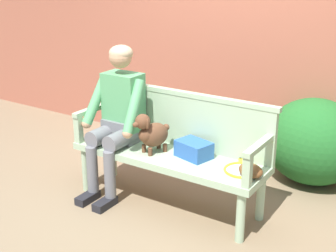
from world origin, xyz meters
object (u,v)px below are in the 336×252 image
(person_seated, at_px, (118,114))
(sports_bag, at_px, (194,149))
(garden_bench, at_px, (168,160))
(tennis_racket, at_px, (242,169))
(baseball_glove, at_px, (251,170))
(dog_on_bench, at_px, (151,133))

(person_seated, xyz_separation_m, sports_bag, (0.74, 0.07, -0.20))
(garden_bench, height_order, person_seated, person_seated)
(tennis_racket, height_order, baseball_glove, baseball_glove)
(person_seated, bearing_deg, dog_on_bench, -6.13)
(tennis_racket, bearing_deg, person_seated, -177.06)
(dog_on_bench, relative_size, baseball_glove, 1.65)
(baseball_glove, bearing_deg, garden_bench, -144.53)
(person_seated, relative_size, dog_on_bench, 3.71)
(garden_bench, bearing_deg, sports_bag, 13.54)
(dog_on_bench, relative_size, sports_bag, 1.30)
(garden_bench, bearing_deg, tennis_racket, 3.92)
(baseball_glove, bearing_deg, sports_bag, -150.77)
(tennis_racket, relative_size, baseball_glove, 2.58)
(sports_bag, bearing_deg, garden_bench, -166.46)
(garden_bench, relative_size, tennis_racket, 3.02)
(tennis_racket, height_order, sports_bag, sports_bag)
(baseball_glove, relative_size, sports_bag, 0.79)
(person_seated, xyz_separation_m, baseball_glove, (1.29, -0.01, -0.22))
(person_seated, bearing_deg, baseball_glove, -0.28)
(baseball_glove, bearing_deg, tennis_racket, -176.44)
(garden_bench, xyz_separation_m, baseball_glove, (0.77, -0.02, 0.11))
(dog_on_bench, xyz_separation_m, sports_bag, (0.35, 0.11, -0.11))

